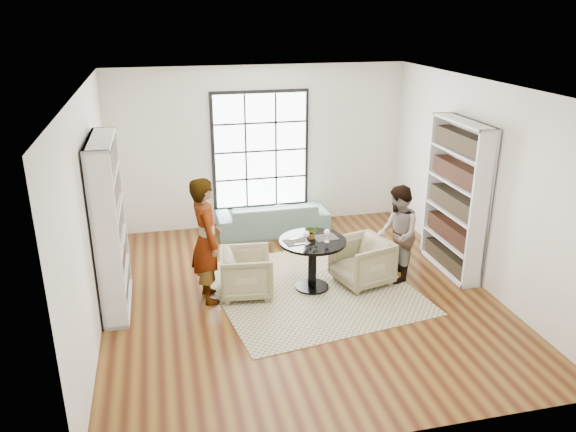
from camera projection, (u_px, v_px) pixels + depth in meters
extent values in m
plane|color=brown|center=(299.00, 295.00, 8.23)|extent=(6.00, 6.00, 0.00)
plane|color=silver|center=(260.00, 148.00, 10.44)|extent=(5.50, 0.00, 5.50)
plane|color=silver|center=(90.00, 214.00, 7.11)|extent=(0.00, 6.00, 6.00)
plane|color=silver|center=(480.00, 184.00, 8.29)|extent=(0.00, 6.00, 6.00)
plane|color=silver|center=(384.00, 303.00, 4.97)|extent=(5.50, 0.00, 5.50)
plane|color=white|center=(301.00, 87.00, 7.17)|extent=(6.00, 6.00, 0.00)
cube|color=black|center=(260.00, 150.00, 10.44)|extent=(1.82, 0.06, 2.22)
cube|color=white|center=(261.00, 151.00, 10.40)|extent=(1.70, 0.02, 2.10)
cube|color=tan|center=(312.00, 288.00, 8.40)|extent=(3.20, 3.20, 0.01)
cylinder|color=black|center=(312.00, 287.00, 8.41)|extent=(0.50, 0.50, 0.04)
cylinder|color=black|center=(312.00, 265.00, 8.29)|extent=(0.13, 0.13, 0.70)
cylinder|color=black|center=(313.00, 241.00, 8.15)|extent=(0.98, 0.98, 0.04)
imported|color=slate|center=(272.00, 218.00, 10.38)|extent=(2.03, 0.80, 0.59)
imported|color=tan|center=(246.00, 273.00, 8.13)|extent=(0.82, 0.80, 0.68)
imported|color=#C2B98B|center=(362.00, 262.00, 8.46)|extent=(0.95, 0.93, 0.71)
imported|color=gray|center=(206.00, 240.00, 7.81)|extent=(0.50, 0.71, 1.82)
imported|color=gray|center=(397.00, 234.00, 8.44)|extent=(0.73, 0.85, 1.50)
cube|color=#2A2624|center=(297.00, 242.00, 8.07)|extent=(0.37, 0.30, 0.01)
cube|color=#2A2624|center=(325.00, 238.00, 8.22)|extent=(0.37, 0.30, 0.01)
cylinder|color=silver|center=(306.00, 244.00, 8.01)|extent=(0.07, 0.07, 0.01)
cylinder|color=silver|center=(306.00, 240.00, 7.99)|extent=(0.01, 0.01, 0.11)
sphere|color=maroon|center=(306.00, 234.00, 7.96)|extent=(0.09, 0.09, 0.09)
ellipsoid|color=white|center=(306.00, 234.00, 7.96)|extent=(0.09, 0.09, 0.10)
cylinder|color=silver|center=(327.00, 242.00, 8.07)|extent=(0.07, 0.07, 0.01)
cylinder|color=silver|center=(327.00, 238.00, 8.05)|extent=(0.01, 0.01, 0.11)
sphere|color=maroon|center=(327.00, 232.00, 8.02)|extent=(0.09, 0.09, 0.09)
ellipsoid|color=white|center=(327.00, 232.00, 8.02)|extent=(0.09, 0.09, 0.10)
imported|color=gray|center=(312.00, 232.00, 8.16)|extent=(0.23, 0.21, 0.21)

